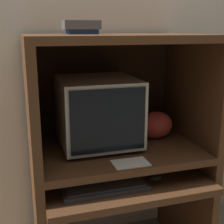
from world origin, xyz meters
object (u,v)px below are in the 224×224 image
at_px(crt_monitor, 98,111).
at_px(mouse, 156,178).
at_px(book_stack, 81,27).
at_px(keyboard, 104,187).
at_px(snack_bag, 156,125).

xyz_separation_m(crt_monitor, mouse, (0.23, -0.25, -0.30)).
relative_size(mouse, book_stack, 0.37).
xyz_separation_m(mouse, book_stack, (-0.31, 0.25, 0.73)).
height_order(crt_monitor, keyboard, crt_monitor).
bearing_deg(mouse, keyboard, -178.45).
height_order(keyboard, mouse, mouse).
bearing_deg(book_stack, snack_bag, 0.91).
xyz_separation_m(snack_bag, book_stack, (-0.42, -0.01, 0.54)).
height_order(mouse, book_stack, book_stack).
bearing_deg(snack_bag, mouse, -113.95).
bearing_deg(keyboard, book_stack, 98.94).
xyz_separation_m(mouse, snack_bag, (0.11, 0.25, 0.19)).
distance_m(keyboard, book_stack, 0.78).
xyz_separation_m(crt_monitor, book_stack, (-0.08, -0.01, 0.43)).
relative_size(crt_monitor, book_stack, 2.41).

